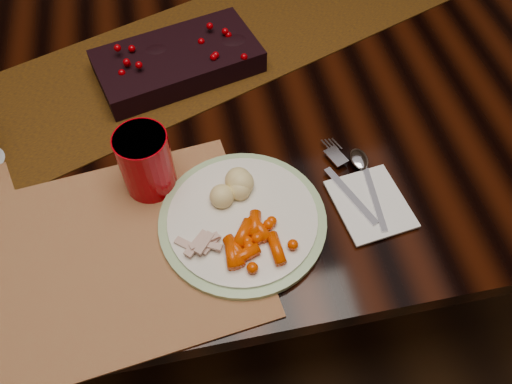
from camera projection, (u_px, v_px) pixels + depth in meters
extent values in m
plane|color=black|center=(238.00, 259.00, 1.60)|extent=(5.00, 5.00, 0.00)
cube|color=black|center=(234.00, 194.00, 1.29)|extent=(1.80, 1.00, 0.75)
cube|color=#492C05|center=(196.00, 51.00, 1.04)|extent=(1.55, 0.85, 0.00)
cube|color=#906F50|center=(102.00, 259.00, 0.77)|extent=(0.51, 0.40, 0.00)
cylinder|color=white|center=(243.00, 220.00, 0.80)|extent=(0.32, 0.32, 0.01)
cube|color=white|center=(370.00, 204.00, 0.82)|extent=(0.13, 0.14, 0.00)
cylinder|color=#A50009|center=(146.00, 162.00, 0.80)|extent=(0.09, 0.09, 0.12)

